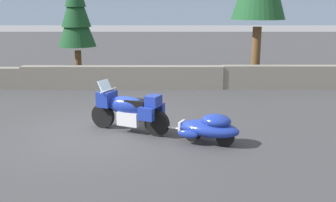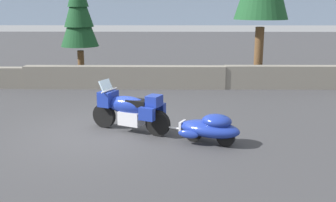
% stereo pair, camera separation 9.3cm
% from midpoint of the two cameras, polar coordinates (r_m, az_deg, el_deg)
% --- Properties ---
extents(ground_plane, '(80.00, 80.00, 0.00)m').
position_cam_midpoint_polar(ground_plane, '(10.66, -9.50, -4.45)').
color(ground_plane, '#38383A').
extents(stone_guard_wall, '(24.00, 0.51, 0.92)m').
position_cam_midpoint_polar(stone_guard_wall, '(16.00, -4.94, 3.40)').
color(stone_guard_wall, slate).
rests_on(stone_guard_wall, ground).
extents(touring_motorcycle, '(2.15, 1.32, 1.33)m').
position_cam_midpoint_polar(touring_motorcycle, '(10.47, -5.27, -1.10)').
color(touring_motorcycle, black).
rests_on(touring_motorcycle, ground).
extents(car_shaped_trailer, '(2.14, 1.27, 0.76)m').
position_cam_midpoint_polar(car_shaped_trailer, '(9.59, 6.29, -3.81)').
color(car_shaped_trailer, black).
rests_on(car_shaped_trailer, ground).
extents(pine_tree_secondary, '(1.56, 1.56, 4.85)m').
position_cam_midpoint_polar(pine_tree_secondary, '(17.09, -12.57, 12.52)').
color(pine_tree_secondary, brown).
rests_on(pine_tree_secondary, ground).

